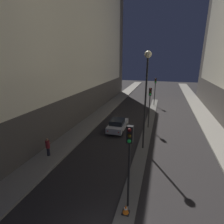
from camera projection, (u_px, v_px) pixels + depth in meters
building_left at (71, 30)px, 24.71m from camera, size 6.01×39.13×24.38m
median_strip at (148, 126)px, 22.35m from camera, size 1.08×31.30×0.11m
traffic_light_near at (129, 150)px, 9.07m from camera, size 0.32×0.42×4.96m
traffic_light_mid at (150, 99)px, 20.70m from camera, size 0.32×0.42×4.96m
traffic_light_far at (155, 85)px, 31.28m from camera, size 0.32×0.42×4.96m
street_lamp at (147, 82)px, 14.92m from camera, size 0.59×0.59×8.83m
traffic_cone_near at (126, 209)px, 9.58m from camera, size 0.42×0.42×0.54m
car_left_lane at (118, 125)px, 20.76m from camera, size 1.76×4.05×1.53m
pedestrian_on_left_sidewalk at (48, 147)px, 15.04m from camera, size 0.35×0.35×1.63m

